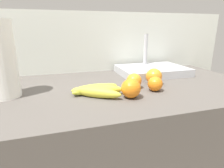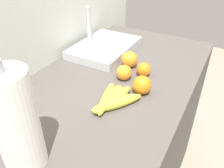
{
  "view_description": "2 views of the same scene",
  "coord_description": "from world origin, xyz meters",
  "px_view_note": "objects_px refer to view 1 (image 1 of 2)",
  "views": [
    {
      "loc": [
        -0.21,
        -0.8,
        1.2
      ],
      "look_at": [
        0.0,
        -0.08,
        0.98
      ],
      "focal_mm": 30.03,
      "sensor_mm": 36.0,
      "label": 1
    },
    {
      "loc": [
        -0.68,
        -0.42,
        1.49
      ],
      "look_at": [
        -0.04,
        -0.08,
        1.02
      ],
      "focal_mm": 37.06,
      "sensor_mm": 36.0,
      "label": 2
    }
  ],
  "objects_px": {
    "orange_far_right": "(131,88)",
    "sink_basin": "(152,70)",
    "orange_back_left": "(155,84)",
    "paper_towel_roll": "(0,60)",
    "orange_center": "(154,76)",
    "orange_front": "(134,81)",
    "banana_bunch": "(95,90)"
  },
  "relations": [
    {
      "from": "orange_back_left",
      "to": "sink_basin",
      "type": "xyz_separation_m",
      "value": [
        0.14,
        0.29,
        -0.01
      ]
    },
    {
      "from": "paper_towel_roll",
      "to": "orange_center",
      "type": "bearing_deg",
      "value": -1.61
    },
    {
      "from": "orange_center",
      "to": "orange_front",
      "type": "height_order",
      "value": "orange_center"
    },
    {
      "from": "orange_center",
      "to": "orange_front",
      "type": "relative_size",
      "value": 1.14
    },
    {
      "from": "orange_front",
      "to": "banana_bunch",
      "type": "bearing_deg",
      "value": -167.99
    },
    {
      "from": "sink_basin",
      "to": "orange_far_right",
      "type": "bearing_deg",
      "value": -129.25
    },
    {
      "from": "orange_back_left",
      "to": "sink_basin",
      "type": "bearing_deg",
      "value": 63.94
    },
    {
      "from": "orange_front",
      "to": "paper_towel_roll",
      "type": "height_order",
      "value": "paper_towel_roll"
    },
    {
      "from": "banana_bunch",
      "to": "sink_basin",
      "type": "bearing_deg",
      "value": 33.44
    },
    {
      "from": "orange_back_left",
      "to": "paper_towel_roll",
      "type": "xyz_separation_m",
      "value": [
        -0.6,
        0.11,
        0.12
      ]
    },
    {
      "from": "paper_towel_roll",
      "to": "sink_basin",
      "type": "bearing_deg",
      "value": 13.4
    },
    {
      "from": "banana_bunch",
      "to": "orange_back_left",
      "type": "distance_m",
      "value": 0.26
    },
    {
      "from": "banana_bunch",
      "to": "paper_towel_roll",
      "type": "height_order",
      "value": "paper_towel_roll"
    },
    {
      "from": "orange_far_right",
      "to": "sink_basin",
      "type": "height_order",
      "value": "sink_basin"
    },
    {
      "from": "orange_front",
      "to": "paper_towel_roll",
      "type": "xyz_separation_m",
      "value": [
        -0.53,
        0.05,
        0.11
      ]
    },
    {
      "from": "orange_center",
      "to": "orange_front",
      "type": "distance_m",
      "value": 0.12
    },
    {
      "from": "banana_bunch",
      "to": "orange_front",
      "type": "xyz_separation_m",
      "value": [
        0.19,
        0.04,
        0.01
      ]
    },
    {
      "from": "orange_back_left",
      "to": "paper_towel_roll",
      "type": "height_order",
      "value": "paper_towel_roll"
    },
    {
      "from": "orange_center",
      "to": "orange_far_right",
      "type": "xyz_separation_m",
      "value": [
        -0.18,
        -0.14,
        -0.0
      ]
    },
    {
      "from": "paper_towel_roll",
      "to": "orange_far_right",
      "type": "bearing_deg",
      "value": -18.38
    },
    {
      "from": "orange_center",
      "to": "orange_far_right",
      "type": "distance_m",
      "value": 0.22
    },
    {
      "from": "orange_back_left",
      "to": "paper_towel_roll",
      "type": "bearing_deg",
      "value": 169.62
    },
    {
      "from": "orange_front",
      "to": "paper_towel_roll",
      "type": "bearing_deg",
      "value": 175.02
    },
    {
      "from": "banana_bunch",
      "to": "orange_far_right",
      "type": "bearing_deg",
      "value": -29.21
    },
    {
      "from": "orange_center",
      "to": "paper_towel_roll",
      "type": "height_order",
      "value": "paper_towel_roll"
    },
    {
      "from": "orange_center",
      "to": "orange_front",
      "type": "xyz_separation_m",
      "value": [
        -0.12,
        -0.03,
        -0.0
      ]
    },
    {
      "from": "orange_front",
      "to": "sink_basin",
      "type": "height_order",
      "value": "sink_basin"
    },
    {
      "from": "orange_center",
      "to": "sink_basin",
      "type": "height_order",
      "value": "sink_basin"
    },
    {
      "from": "orange_center",
      "to": "paper_towel_roll",
      "type": "xyz_separation_m",
      "value": [
        -0.65,
        0.02,
        0.11
      ]
    },
    {
      "from": "orange_front",
      "to": "orange_back_left",
      "type": "height_order",
      "value": "orange_front"
    },
    {
      "from": "paper_towel_roll",
      "to": "orange_front",
      "type": "bearing_deg",
      "value": -4.98
    },
    {
      "from": "banana_bunch",
      "to": "sink_basin",
      "type": "relative_size",
      "value": 0.56
    }
  ]
}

